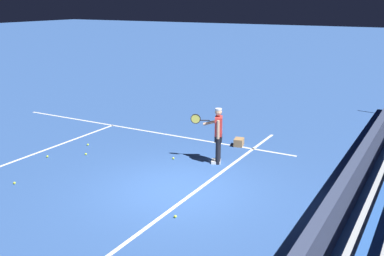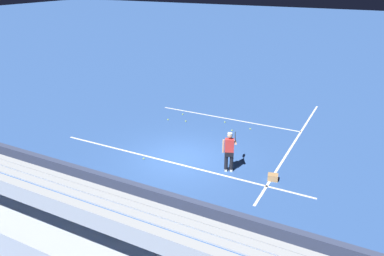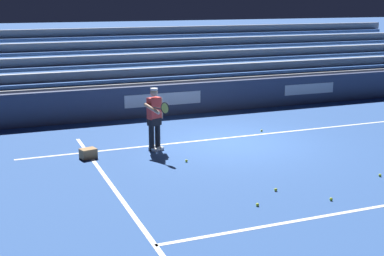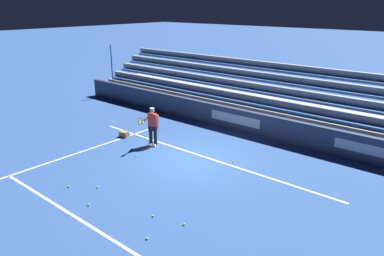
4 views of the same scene
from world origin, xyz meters
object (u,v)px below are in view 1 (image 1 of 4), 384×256
tennis_ball_toward_net (14,183)px  tennis_ball_on_baseline (175,216)px  ball_box_cardboard (239,142)px  tennis_ball_by_box (88,145)px  tennis_ball_far_right (86,154)px  tennis_player (218,135)px  tennis_ball_stray_back (47,156)px  tennis_ball_midcourt (173,158)px

tennis_ball_toward_net → tennis_ball_on_baseline: bearing=-84.3°
ball_box_cardboard → tennis_ball_by_box: (-2.52, 4.53, -0.10)m
tennis_ball_far_right → tennis_player: bearing=-70.1°
tennis_ball_stray_back → tennis_ball_on_baseline: (-1.50, -5.68, 0.00)m
tennis_ball_midcourt → tennis_ball_toward_net: (-3.80, 2.72, 0.00)m
ball_box_cardboard → tennis_ball_on_baseline: ball_box_cardboard is taller
tennis_ball_toward_net → tennis_ball_by_box: bearing=9.1°
tennis_ball_far_right → tennis_ball_toward_net: (-2.76, 0.05, 0.00)m
ball_box_cardboard → tennis_ball_on_baseline: (-5.58, -0.86, -0.10)m
tennis_ball_stray_back → tennis_ball_midcourt: same height
tennis_ball_stray_back → tennis_ball_on_baseline: bearing=-104.8°
tennis_ball_on_baseline → tennis_ball_midcourt: bearing=32.4°
tennis_ball_by_box → tennis_ball_toward_net: bearing=-170.9°
tennis_ball_midcourt → tennis_ball_far_right: (-1.04, 2.67, 0.00)m
tennis_ball_midcourt → tennis_ball_by_box: same height
tennis_player → tennis_ball_stray_back: size_ratio=25.98×
ball_box_cardboard → tennis_ball_stray_back: bearing=130.2°
tennis_ball_far_right → tennis_ball_on_baseline: bearing=-115.5°
ball_box_cardboard → tennis_ball_stray_back: ball_box_cardboard is taller
tennis_ball_stray_back → tennis_ball_toward_net: bearing=-156.7°
tennis_player → tennis_ball_on_baseline: (-3.73, -0.78, -0.86)m
tennis_player → tennis_ball_far_right: size_ratio=25.98×
tennis_ball_midcourt → tennis_ball_far_right: size_ratio=1.00×
tennis_ball_stray_back → tennis_ball_far_right: size_ratio=1.00×
tennis_ball_on_baseline → tennis_ball_far_right: 5.29m
ball_box_cardboard → tennis_ball_far_right: bearing=130.1°
ball_box_cardboard → tennis_ball_stray_back: (-4.08, 4.82, -0.10)m
tennis_ball_by_box → tennis_ball_toward_net: same height
tennis_ball_by_box → tennis_ball_far_right: (-0.78, -0.62, 0.00)m
tennis_player → tennis_ball_midcourt: tennis_player is taller
tennis_ball_on_baseline → tennis_ball_toward_net: (-0.48, 4.83, 0.00)m
tennis_ball_midcourt → tennis_ball_far_right: bearing=111.3°
tennis_ball_stray_back → tennis_ball_midcourt: bearing=-63.0°
tennis_ball_midcourt → tennis_ball_toward_net: bearing=144.4°
tennis_ball_far_right → tennis_ball_toward_net: same height
tennis_ball_toward_net → tennis_ball_stray_back: bearing=23.3°
tennis_ball_stray_back → tennis_ball_midcourt: 4.01m
tennis_ball_midcourt → tennis_ball_on_baseline: bearing=-147.6°
tennis_player → tennis_ball_midcourt: (-0.40, 1.33, -0.86)m
ball_box_cardboard → tennis_ball_by_box: bearing=119.1°
tennis_player → tennis_ball_by_box: size_ratio=25.98×
tennis_ball_stray_back → tennis_ball_far_right: same height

